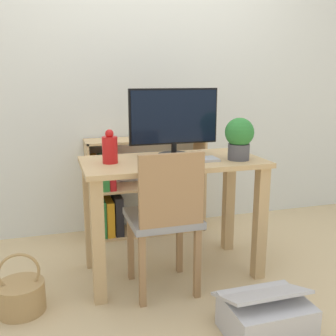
# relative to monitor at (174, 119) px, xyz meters

# --- Properties ---
(ground_plane) EXTENTS (10.00, 10.00, 0.00)m
(ground_plane) POSITION_rel_monitor_xyz_m (-0.04, -0.11, -1.00)
(ground_plane) COLOR #CCB284
(wall_back) EXTENTS (8.00, 0.05, 2.60)m
(wall_back) POSITION_rel_monitor_xyz_m (-0.04, 0.80, 0.30)
(wall_back) COLOR silver
(wall_back) RESTS_ON ground_plane
(desk) EXTENTS (1.12, 0.57, 0.76)m
(desk) POSITION_rel_monitor_xyz_m (-0.04, -0.11, -0.41)
(desk) COLOR tan
(desk) RESTS_ON ground_plane
(monitor) EXTENTS (0.58, 0.21, 0.43)m
(monitor) POSITION_rel_monitor_xyz_m (0.00, 0.00, 0.00)
(monitor) COLOR black
(monitor) RESTS_ON desk
(keyboard) EXTENTS (0.42, 0.13, 0.02)m
(keyboard) POSITION_rel_monitor_xyz_m (0.01, -0.19, -0.23)
(keyboard) COLOR #B2B2B7
(keyboard) RESTS_ON desk
(vase) EXTENTS (0.09, 0.09, 0.20)m
(vase) POSITION_rel_monitor_xyz_m (-0.43, -0.10, -0.15)
(vase) COLOR red
(vase) RESTS_ON desk
(potted_plant) EXTENTS (0.18, 0.18, 0.26)m
(potted_plant) POSITION_rel_monitor_xyz_m (0.35, -0.23, -0.10)
(potted_plant) COLOR #4C4C51
(potted_plant) RESTS_ON desk
(chair) EXTENTS (0.40, 0.40, 0.87)m
(chair) POSITION_rel_monitor_xyz_m (-0.16, -0.35, -0.51)
(chair) COLOR gray
(chair) RESTS_ON ground_plane
(bookshelf) EXTENTS (0.95, 0.28, 0.78)m
(bookshelf) POSITION_rel_monitor_xyz_m (-0.22, 0.62, -0.64)
(bookshelf) COLOR tan
(bookshelf) RESTS_ON ground_plane
(basket) EXTENTS (0.26, 0.26, 0.34)m
(basket) POSITION_rel_monitor_xyz_m (-0.97, -0.31, -0.90)
(basket) COLOR tan
(basket) RESTS_ON ground_plane
(storage_box) EXTENTS (0.41, 0.37, 0.26)m
(storage_box) POSITION_rel_monitor_xyz_m (0.20, -0.87, -0.89)
(storage_box) COLOR #B2B2B7
(storage_box) RESTS_ON ground_plane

